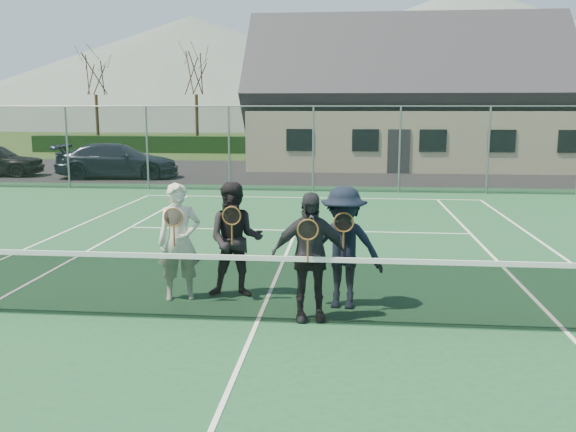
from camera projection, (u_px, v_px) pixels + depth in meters
The scene contains 20 objects.
ground at pixel (321, 173), 28.01m from camera, with size 220.00×220.00×0.00m, color #2C4819.
court_surface at pixel (257, 323), 8.41m from camera, with size 30.00×30.00×0.02m, color #1C4C2B.
tarmac_carpark at pixel (235, 172), 28.40m from camera, with size 40.00×12.00×0.01m, color black.
hedge_row at pixel (329, 145), 39.68m from camera, with size 40.00×1.20×1.10m, color black.
hill_west at pixel (192, 72), 102.33m from camera, with size 110.00×110.00×18.00m, color #526359.
hill_centre at pixel (467, 57), 97.68m from camera, with size 120.00×120.00×22.00m, color slate.
car_b at pixel (111, 159), 27.97m from camera, with size 1.37×3.91×1.29m, color #919399.
car_c at pixel (118, 161), 25.77m from camera, with size 2.06×5.06×1.47m, color #182031.
court_markings at pixel (257, 322), 8.41m from camera, with size 11.03×23.83×0.01m.
tennis_net at pixel (257, 286), 8.32m from camera, with size 11.68×0.08×1.10m.
perimeter_fence at pixel (313, 149), 21.38m from camera, with size 30.07×0.07×3.02m.
clubhouse at pixel (404, 87), 30.85m from camera, with size 15.60×8.20×7.70m.
tree_a at pixel (94, 65), 41.27m from camera, with size 3.20×3.20×7.77m.
tree_b at pixel (195, 65), 40.60m from camera, with size 3.20×3.20×7.77m.
tree_c at pixel (361, 64), 39.55m from camera, with size 3.20×3.20×7.77m.
tree_d at pixel (520, 62), 38.60m from camera, with size 3.20×3.20×7.77m.
player_a at pixel (179, 242), 9.30m from camera, with size 0.76×0.61×1.80m.
player_b at pixel (235, 240), 9.42m from camera, with size 0.93×0.75×1.80m.
player_c at pixel (309, 256), 8.38m from camera, with size 1.11×0.60×1.80m.
player_d at pixel (343, 248), 8.90m from camera, with size 1.24×0.81×1.80m.
Camera 1 is at (1.20, -7.95, 2.93)m, focal length 38.00 mm.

